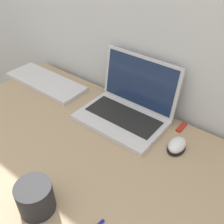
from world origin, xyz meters
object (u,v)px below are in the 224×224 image
(laptop, at_px, (128,106))
(drink_cup, at_px, (35,197))
(computer_mouse, at_px, (177,145))
(usb_stick, at_px, (181,127))
(external_keyboard, at_px, (46,82))

(laptop, relative_size, drink_cup, 3.37)
(laptop, distance_m, computer_mouse, 0.25)
(drink_cup, bearing_deg, laptop, 94.97)
(usb_stick, bearing_deg, laptop, -161.83)
(laptop, distance_m, drink_cup, 0.50)
(external_keyboard, bearing_deg, laptop, 4.31)
(computer_mouse, bearing_deg, usb_stick, 107.83)
(external_keyboard, xyz_separation_m, usb_stick, (0.68, 0.10, -0.01))
(laptop, bearing_deg, computer_mouse, -10.67)
(computer_mouse, bearing_deg, drink_cup, -114.17)
(laptop, distance_m, external_keyboard, 0.47)
(usb_stick, bearing_deg, drink_cup, -106.30)
(laptop, relative_size, computer_mouse, 3.95)
(laptop, height_order, external_keyboard, laptop)
(drink_cup, relative_size, usb_stick, 1.70)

